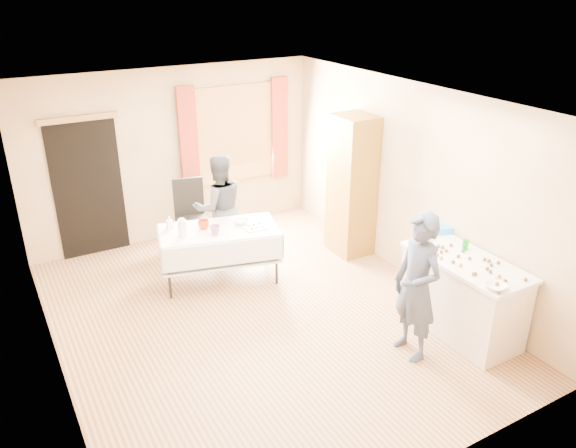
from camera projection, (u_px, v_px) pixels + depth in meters
floor at (259, 317)px, 6.81m from camera, size 4.50×5.50×0.02m
ceiling at (253, 100)px, 5.74m from camera, size 4.50×5.50×0.02m
wall_back at (174, 155)px, 8.46m from camera, size 4.50×0.02×2.60m
wall_front at (427, 348)px, 4.08m from camera, size 4.50×0.02×2.60m
wall_left at (41, 265)px, 5.25m from camera, size 0.02×5.50×2.60m
wall_right at (411, 183)px, 7.30m from camera, size 0.02×5.50×2.60m
window_frame at (235, 134)px, 8.80m from camera, size 1.32×0.06×1.52m
window_pane at (235, 134)px, 8.79m from camera, size 1.20×0.02×1.40m
curtain_left at (189, 141)px, 8.41m from camera, size 0.28×0.06×1.65m
curtain_right at (280, 128)px, 9.12m from camera, size 0.28×0.06×1.65m
doorway at (88, 189)px, 7.97m from camera, size 0.95×0.04×2.00m
door_lintel at (78, 118)px, 7.53m from camera, size 1.05×0.06×0.08m
cabinet at (352, 186)px, 8.02m from camera, size 0.50×0.60×2.04m
counter at (462, 296)px, 6.37m from camera, size 0.69×1.44×0.91m
party_table at (220, 250)px, 7.45m from camera, size 1.71×1.16×0.75m
chair at (193, 230)px, 8.31m from camera, size 0.52×0.52×1.08m
girl at (417, 287)px, 5.82m from camera, size 0.61×0.41×1.64m
woman at (219, 207)px, 7.94m from camera, size 0.92×0.81×1.54m
soda_can at (465, 245)px, 6.39m from camera, size 0.08×0.08×0.12m
mixing_bowl at (495, 286)px, 5.60m from camera, size 0.29×0.29×0.05m
foam_block at (426, 237)px, 6.63m from camera, size 0.17×0.14×0.08m
blue_basket at (440, 229)px, 6.83m from camera, size 0.34×0.28×0.08m
pitcher at (182, 228)px, 7.07m from camera, size 0.13×0.13×0.22m
cup_red at (204, 224)px, 7.31m from camera, size 0.25×0.25×0.12m
cup_rainbow at (215, 230)px, 7.13m from camera, size 0.15×0.15×0.12m
small_bowl at (241, 222)px, 7.46m from camera, size 0.24×0.24×0.06m
pastry_tray at (256, 228)px, 7.33m from camera, size 0.29×0.21×0.02m
bottle at (170, 222)px, 7.31m from camera, size 0.08×0.08×0.17m
cake_balls at (472, 263)px, 6.07m from camera, size 0.53×1.10×0.04m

